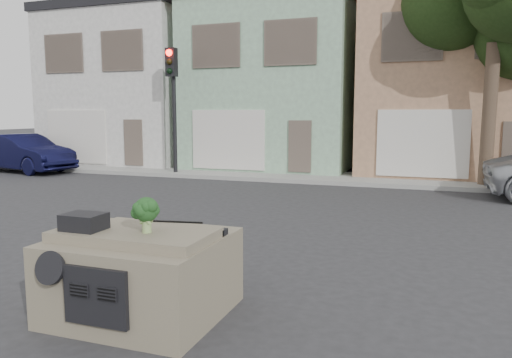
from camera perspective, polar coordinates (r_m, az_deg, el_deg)
The scene contains 12 objects.
ground_plane at distance 9.24m, azimuth -2.55°, elevation -8.33°, with size 120.00×120.00×0.00m, color #303033.
sidewalk at distance 19.18m, azimuth 9.46°, elevation 0.10°, with size 40.00×3.00×0.15m, color gray.
townhouse_white at distance 26.92m, azimuth -12.73°, elevation 10.02°, with size 7.20×8.20×7.55m, color beige.
townhouse_mint at distance 23.77m, azimuth 2.98°, elevation 10.55°, with size 7.20×8.20×7.55m, color #8CB393.
townhouse_tan at distance 22.76m, azimuth 21.67°, elevation 10.17°, with size 7.20×8.20×7.55m, color #A67B5C.
navy_sedan at distance 23.80m, azimuth -24.95°, elevation 0.75°, with size 1.72×4.95×1.63m, color black.
traffic_signal at distance 20.29m, azimuth -9.45°, elevation 7.51°, with size 0.40×0.40×5.10m, color black.
tree_near at distance 18.17m, azimuth 25.42°, elevation 12.27°, with size 4.40×4.00×8.50m, color #1E3312.
car_dashboard at distance 6.52m, azimuth -12.80°, elevation -10.20°, with size 2.00×1.80×1.12m, color #756B57.
instrument_hump at distance 6.41m, azimuth -19.05°, elevation -4.63°, with size 0.48×0.38×0.20m, color black.
wiper_arm at distance 6.55m, azimuth -9.08°, elevation -4.85°, with size 0.70×0.03×0.02m, color black.
broccoli at distance 6.04m, azimuth -12.41°, elevation -3.99°, with size 0.36×0.36×0.44m, color #183B17.
Camera 1 is at (3.39, -8.21, 2.53)m, focal length 35.00 mm.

